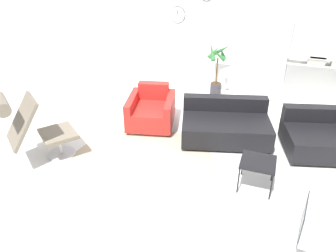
{
  "coord_description": "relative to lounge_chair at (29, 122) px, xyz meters",
  "views": [
    {
      "loc": [
        1.82,
        -3.94,
        2.95
      ],
      "look_at": [
        0.39,
        0.16,
        0.55
      ],
      "focal_mm": 35.0,
      "sensor_mm": 36.0,
      "label": 1
    }
  ],
  "objects": [
    {
      "name": "couch_low",
      "position": [
        2.6,
        1.67,
        -0.45
      ],
      "size": [
        1.66,
        1.28,
        0.65
      ],
      "rotation": [
        0.0,
        0.0,
        3.4
      ],
      "color": "black",
      "rests_on": "ground_plane"
    },
    {
      "name": "round_rug",
      "position": [
        1.56,
        0.41,
        -0.69
      ],
      "size": [
        2.33,
        2.33,
        0.01
      ],
      "color": "tan",
      "rests_on": "ground_plane"
    },
    {
      "name": "crt_television",
      "position": [
        4.04,
        -0.35,
        -0.37
      ],
      "size": [
        0.52,
        0.61,
        0.58
      ],
      "rotation": [
        0.0,
        0.0,
        1.45
      ],
      "color": "#B7B7B7",
      "rests_on": "ground_plane"
    },
    {
      "name": "side_table",
      "position": [
        3.25,
        0.5,
        -0.31
      ],
      "size": [
        0.46,
        0.46,
        0.42
      ],
      "color": "black",
      "rests_on": "ground_plane"
    },
    {
      "name": "couch_second",
      "position": [
        4.15,
        1.77,
        -0.45
      ],
      "size": [
        1.37,
        1.2,
        0.65
      ],
      "rotation": [
        0.0,
        0.0,
        3.4
      ],
      "color": "black",
      "rests_on": "ground_plane"
    },
    {
      "name": "shelf_unit",
      "position": [
        4.09,
        3.63,
        0.32
      ],
      "size": [
        1.2,
        0.28,
        1.86
      ],
      "color": "#BCBCC1",
      "rests_on": "ground_plane"
    },
    {
      "name": "armchair_red",
      "position": [
        1.22,
        1.71,
        -0.43
      ],
      "size": [
        0.99,
        1.06,
        0.71
      ],
      "rotation": [
        0.0,
        0.0,
        3.36
      ],
      "color": "silver",
      "rests_on": "ground_plane"
    },
    {
      "name": "ground_plane",
      "position": [
        1.47,
        0.65,
        -0.69
      ],
      "size": [
        12.0,
        12.0,
        0.0
      ],
      "primitive_type": "plane",
      "color": "silver"
    },
    {
      "name": "lounge_chair",
      "position": [
        0.0,
        0.0,
        0.0
      ],
      "size": [
        1.06,
        1.14,
        1.16
      ],
      "rotation": [
        0.0,
        0.0,
        -0.66
      ],
      "color": "#BCBCC1",
      "rests_on": "ground_plane"
    },
    {
      "name": "wall_back",
      "position": [
        1.47,
        3.92,
        0.71
      ],
      "size": [
        12.0,
        0.09,
        2.8
      ],
      "color": "white",
      "rests_on": "ground_plane"
    },
    {
      "name": "potted_plant",
      "position": [
        2.05,
        3.47,
        -0.11
      ],
      "size": [
        0.54,
        0.55,
        1.23
      ],
      "color": "#333338",
      "rests_on": "ground_plane"
    }
  ]
}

